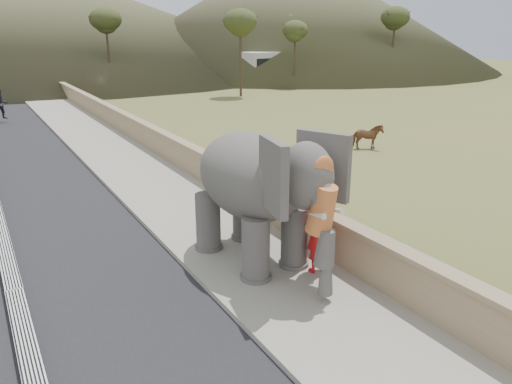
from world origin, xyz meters
TOP-DOWN VIEW (x-y plane):
  - ground at (0.00, 0.00)m, footprint 160.00×160.00m
  - walkway at (0.00, 10.00)m, footprint 3.00×120.00m
  - parapet at (1.65, 10.00)m, footprint 0.30×120.00m
  - cow at (10.34, 7.00)m, footprint 1.52×1.19m
  - distant_car at (20.76, 34.60)m, footprint 4.43×2.29m
  - bus_white at (24.83, 35.29)m, footprint 11.23×3.91m
  - bus_orange at (33.89, 33.71)m, footprint 11.22×3.84m
  - hill_right at (36.00, 52.00)m, footprint 56.00×56.00m
  - hill_far at (5.00, 70.00)m, footprint 80.00×80.00m
  - elephant_and_man at (0.02, -0.53)m, footprint 2.63×4.51m
  - trees at (3.72, 30.68)m, footprint 48.40×41.73m

SIDE VIEW (x-z plane):
  - ground at x=0.00m, z-range 0.00..0.00m
  - walkway at x=0.00m, z-range 0.00..0.15m
  - parapet at x=1.65m, z-range 0.00..1.10m
  - cow at x=10.34m, z-range 0.00..1.17m
  - distant_car at x=20.76m, z-range 0.00..1.44m
  - bus_white at x=24.83m, z-range 0.00..3.10m
  - bus_orange at x=33.89m, z-range 0.00..3.10m
  - elephant_and_man at x=0.02m, z-range 0.14..3.25m
  - trees at x=3.72m, z-range -0.75..8.36m
  - hill_far at x=5.00m, z-range 0.00..14.00m
  - hill_right at x=36.00m, z-range 0.00..16.00m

